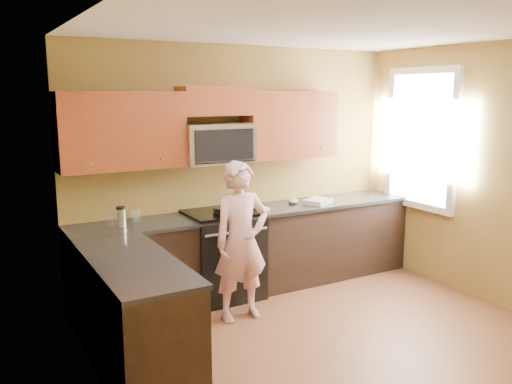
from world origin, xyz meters
TOP-DOWN VIEW (x-y plane):
  - floor at (0.00, 0.00)m, footprint 4.00×4.00m
  - ceiling at (0.00, 0.00)m, footprint 4.00×4.00m
  - wall_back at (0.00, 2.00)m, footprint 4.00×0.00m
  - wall_left at (-2.00, 0.00)m, footprint 0.00×4.00m
  - wall_right at (2.00, 0.00)m, footprint 0.00×4.00m
  - cabinet_back_run at (0.00, 1.70)m, footprint 4.00×0.60m
  - cabinet_left_run at (-1.70, 0.60)m, footprint 0.60×1.60m
  - countertop_back at (0.00, 1.69)m, footprint 4.00×0.62m
  - countertop_left at (-1.69, 0.60)m, footprint 0.62×1.60m
  - stove at (-0.40, 1.68)m, footprint 0.76×0.65m
  - microwave at (-0.40, 1.80)m, footprint 0.76×0.40m
  - upper_cab_left at (-1.39, 1.83)m, footprint 1.22×0.33m
  - upper_cab_right at (0.54, 1.83)m, footprint 1.12×0.33m
  - upper_cab_over_mw at (-0.40, 1.83)m, footprint 0.76×0.33m
  - window at (1.98, 1.20)m, footprint 0.06×1.06m
  - woman at (-0.48, 1.09)m, footprint 0.57×0.38m
  - frying_pan at (-0.40, 1.64)m, footprint 0.38×0.48m
  - butter_tub at (0.02, 1.63)m, footprint 0.11×0.11m
  - toast_slice at (0.10, 1.69)m, footprint 0.12×0.12m
  - napkin_a at (0.03, 1.51)m, footprint 0.14×0.15m
  - napkin_b at (0.54, 1.74)m, footprint 0.13×0.14m
  - dish_towel at (0.81, 1.63)m, footprint 0.37×0.34m
  - travel_mug at (-1.48, 1.66)m, footprint 0.11×0.11m
  - glass_a at (-1.56, 1.73)m, footprint 0.08×0.08m
  - glass_b at (-1.44, 1.86)m, footprint 0.08×0.08m
  - glass_c at (-1.29, 1.81)m, footprint 0.07×0.07m

SIDE VIEW (x-z plane):
  - floor at x=0.00m, z-range 0.00..0.00m
  - cabinet_back_run at x=0.00m, z-range 0.00..0.88m
  - cabinet_left_run at x=-1.70m, z-range 0.00..0.88m
  - stove at x=-0.40m, z-range 0.00..0.95m
  - woman at x=-0.48m, z-range 0.00..1.55m
  - countertop_back at x=0.00m, z-range 0.88..0.92m
  - countertop_left at x=-1.69m, z-range 0.88..0.92m
  - travel_mug at x=-1.48m, z-range 0.82..1.02m
  - butter_tub at x=0.02m, z-range 0.88..0.96m
  - toast_slice at x=0.10m, z-range 0.92..0.93m
  - dish_towel at x=0.81m, z-range 0.92..0.97m
  - frying_pan at x=-0.40m, z-range 0.92..0.98m
  - napkin_a at x=0.03m, z-range 0.92..0.98m
  - napkin_b at x=0.54m, z-range 0.92..0.99m
  - glass_a at x=-1.56m, z-range 0.92..1.04m
  - glass_b at x=-1.44m, z-range 0.92..1.04m
  - glass_c at x=-1.29m, z-range 0.92..1.04m
  - wall_back at x=0.00m, z-range -0.65..3.35m
  - wall_left at x=-2.00m, z-range -0.65..3.35m
  - wall_right at x=2.00m, z-range -0.65..3.35m
  - microwave at x=-0.40m, z-range 1.24..1.66m
  - upper_cab_left at x=-1.39m, z-range 1.07..1.82m
  - upper_cab_right at x=0.54m, z-range 1.07..1.82m
  - window at x=1.98m, z-range 0.82..2.48m
  - upper_cab_over_mw at x=-0.40m, z-range 1.95..2.25m
  - ceiling at x=0.00m, z-range 2.70..2.70m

